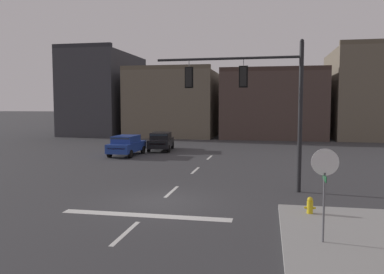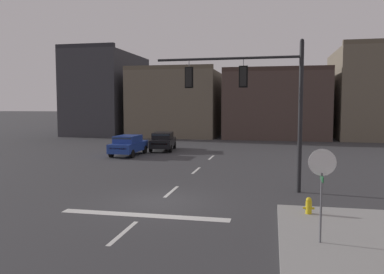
% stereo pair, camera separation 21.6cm
% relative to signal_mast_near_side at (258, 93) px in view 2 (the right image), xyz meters
% --- Properties ---
extents(ground_plane, '(400.00, 400.00, 0.00)m').
position_rel_signal_mast_near_side_xyz_m(ground_plane, '(-3.88, -3.13, -4.62)').
color(ground_plane, '#353538').
extents(sidewalk_near_corner, '(5.00, 8.00, 0.15)m').
position_rel_signal_mast_near_side_xyz_m(sidewalk_near_corner, '(3.45, -7.13, -4.54)').
color(sidewalk_near_corner, gray).
rests_on(sidewalk_near_corner, ground).
extents(stop_bar_paint, '(6.40, 0.50, 0.01)m').
position_rel_signal_mast_near_side_xyz_m(stop_bar_paint, '(-3.88, -5.13, -4.61)').
color(stop_bar_paint, silver).
rests_on(stop_bar_paint, ground).
extents(lane_centreline, '(0.16, 26.40, 0.01)m').
position_rel_signal_mast_near_side_xyz_m(lane_centreline, '(-3.88, -1.13, -4.61)').
color(lane_centreline, silver).
rests_on(lane_centreline, ground).
extents(signal_mast_near_side, '(6.91, 0.47, 7.02)m').
position_rel_signal_mast_near_side_xyz_m(signal_mast_near_side, '(0.00, 0.00, 0.00)').
color(signal_mast_near_side, black).
rests_on(signal_mast_near_side, ground).
extents(stop_sign, '(0.76, 0.64, 2.83)m').
position_rel_signal_mast_near_side_xyz_m(stop_sign, '(2.09, -7.19, -2.47)').
color(stop_sign, '#56565B').
rests_on(stop_sign, ground).
extents(car_lot_nearside, '(2.36, 4.61, 1.61)m').
position_rel_signal_mast_near_side_xyz_m(car_lot_nearside, '(-8.80, 14.64, -3.76)').
color(car_lot_nearside, black).
rests_on(car_lot_nearside, ground).
extents(car_lot_middle, '(1.96, 4.48, 1.61)m').
position_rel_signal_mast_near_side_xyz_m(car_lot_middle, '(-10.57, 10.78, -3.76)').
color(car_lot_middle, navy).
rests_on(car_lot_middle, ground).
extents(fire_hydrant, '(0.40, 0.30, 0.75)m').
position_rel_signal_mast_near_side_xyz_m(fire_hydrant, '(2.03, -4.21, -4.29)').
color(fire_hydrant, gold).
rests_on(fire_hydrant, ground).
extents(building_row, '(41.94, 13.71, 11.49)m').
position_rel_signal_mast_near_side_xyz_m(building_row, '(-4.91, 31.77, 0.12)').
color(building_row, '#38383D').
rests_on(building_row, ground).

